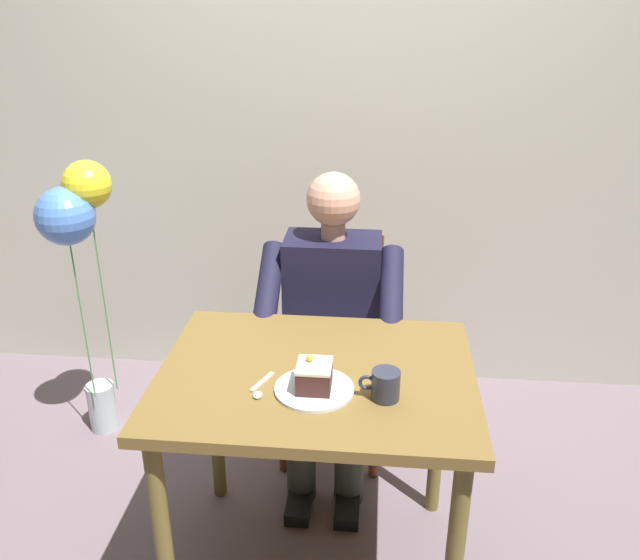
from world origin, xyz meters
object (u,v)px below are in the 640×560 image
at_px(dining_table, 316,401).
at_px(seated_person, 331,327).
at_px(dessert_spoon, 260,389).
at_px(coffee_cup, 385,384).
at_px(cake_slice, 314,376).
at_px(balloon_display, 78,241).
at_px(chair, 334,335).

xyz_separation_m(dining_table, seated_person, (0.00, -0.53, -0.03)).
distance_m(seated_person, dessert_spoon, 0.68).
distance_m(coffee_cup, dessert_spoon, 0.35).
height_order(cake_slice, balloon_display, balloon_display).
distance_m(seated_person, balloon_display, 1.02).
height_order(seated_person, dessert_spoon, seated_person).
xyz_separation_m(dining_table, cake_slice, (-0.01, 0.10, 0.15)).
relative_size(dining_table, chair, 1.04).
bearing_deg(cake_slice, dining_table, -87.15).
relative_size(dining_table, seated_person, 0.78).
bearing_deg(dessert_spoon, seated_person, -102.79).
bearing_deg(seated_person, dessert_spoon, 77.21).
distance_m(dining_table, chair, 0.73).
relative_size(cake_slice, dessert_spoon, 0.75).
bearing_deg(dessert_spoon, chair, -100.13).
bearing_deg(dining_table, seated_person, -90.00).
bearing_deg(coffee_cup, dining_table, -30.64).
xyz_separation_m(cake_slice, coffee_cup, (-0.20, 0.02, -0.00)).
relative_size(dining_table, coffee_cup, 8.15).
distance_m(cake_slice, dessert_spoon, 0.16).
relative_size(dessert_spoon, balloon_display, 0.12).
xyz_separation_m(chair, seated_person, (0.00, 0.18, 0.13)).
bearing_deg(seated_person, dining_table, 90.00).
bearing_deg(chair, seated_person, 90.00).
relative_size(seated_person, balloon_display, 0.99).
relative_size(chair, seated_person, 0.75).
distance_m(dining_table, seated_person, 0.54).
relative_size(seated_person, coffee_cup, 10.49).
distance_m(dining_table, cake_slice, 0.18).
xyz_separation_m(seated_person, dessert_spoon, (0.15, 0.65, 0.14)).
distance_m(chair, balloon_display, 1.07).
distance_m(seated_person, cake_slice, 0.66).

